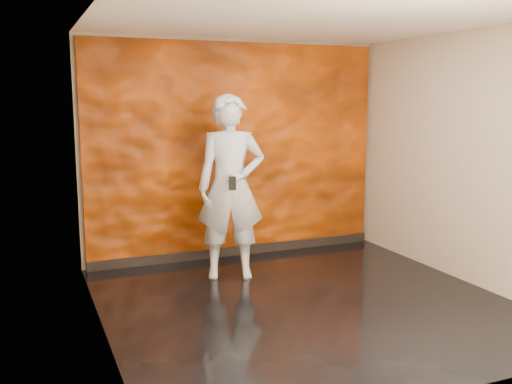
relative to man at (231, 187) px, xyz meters
The scene contains 5 objects.
room 1.24m from the man, 70.57° to the right, with size 4.02×4.02×2.81m.
feature_wall 0.98m from the man, 64.86° to the left, with size 3.90×0.06×2.75m, color #E45103.
baseboard 1.34m from the man, 63.77° to the left, with size 3.90×0.04×0.12m, color black.
man is the anchor object (origin of this frame).
phone 0.34m from the man, 107.13° to the right, with size 0.08×0.02×0.15m, color black.
Camera 1 is at (-2.59, -4.94, 2.07)m, focal length 40.00 mm.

